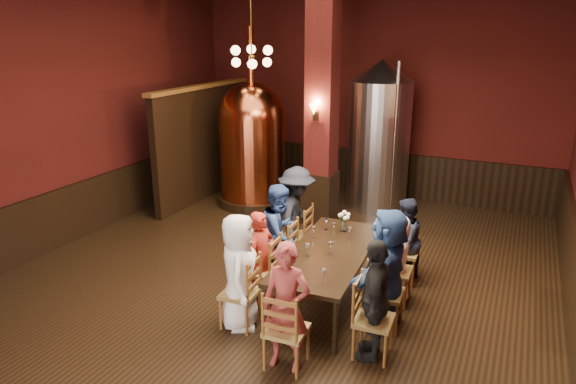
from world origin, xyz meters
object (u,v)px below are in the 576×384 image
at_px(steel_vessel, 379,136).
at_px(dining_table, 329,255).
at_px(person_1, 262,257).
at_px(copper_kettle, 253,142).
at_px(person_0, 239,272).
at_px(rose_vase, 344,218).
at_px(person_2, 280,234).

bearing_deg(steel_vessel, dining_table, -83.23).
distance_m(person_1, copper_kettle, 4.27).
xyz_separation_m(person_0, rose_vase, (0.73, 1.80, 0.21)).
xyz_separation_m(dining_table, person_1, (-0.83, -0.38, -0.04)).
bearing_deg(person_1, person_2, 15.23).
xyz_separation_m(steel_vessel, rose_vase, (0.43, -3.38, -0.56)).
height_order(copper_kettle, rose_vase, copper_kettle).
distance_m(dining_table, rose_vase, 0.81).
bearing_deg(person_1, person_0, -164.77).
height_order(dining_table, rose_vase, rose_vase).
bearing_deg(person_0, copper_kettle, 2.61).
height_order(person_0, person_2, same).
bearing_deg(steel_vessel, rose_vase, -82.73).
distance_m(person_2, rose_vase, 0.96).
xyz_separation_m(copper_kettle, rose_vase, (2.89, -2.51, -0.38)).
relative_size(dining_table, copper_kettle, 0.67).
distance_m(dining_table, steel_vessel, 4.25).
bearing_deg(person_0, steel_vessel, -27.30).
xyz_separation_m(dining_table, steel_vessel, (-0.49, 4.14, 0.83)).
relative_size(person_0, person_2, 1.00).
xyz_separation_m(person_1, person_2, (-0.04, 0.66, 0.10)).
bearing_deg(steel_vessel, person_0, -93.30).
xyz_separation_m(dining_table, person_0, (-0.79, -1.05, 0.06)).
height_order(dining_table, person_1, person_1).
height_order(person_0, rose_vase, person_0).
height_order(person_2, copper_kettle, copper_kettle).
bearing_deg(person_2, copper_kettle, 36.93).
xyz_separation_m(person_1, rose_vase, (0.77, 1.14, 0.30)).
bearing_deg(copper_kettle, person_0, -63.40).
height_order(steel_vessel, rose_vase, steel_vessel).
bearing_deg(copper_kettle, dining_table, -47.91).
xyz_separation_m(person_0, person_1, (-0.04, 0.67, -0.10)).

